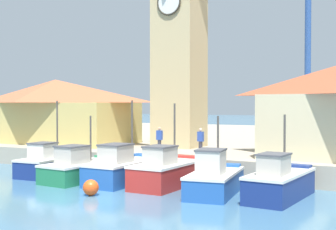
{
  "coord_description": "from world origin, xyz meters",
  "views": [
    {
      "loc": [
        12.25,
        -16.82,
        4.18
      ],
      "look_at": [
        -1.17,
        8.57,
        3.5
      ],
      "focal_mm": 50.0,
      "sensor_mm": 36.0,
      "label": 1
    }
  ],
  "objects": [
    {
      "name": "fishing_boat_mid_left",
      "position": [
        1.21,
        4.07,
        0.75
      ],
      "size": [
        2.24,
        5.02,
        4.21
      ],
      "color": "#AD2823",
      "rests_on": "ground"
    },
    {
      "name": "quay_wharf",
      "position": [
        0.0,
        26.57,
        0.59
      ],
      "size": [
        120.0,
        40.0,
        1.18
      ],
      "primitive_type": "cube",
      "color": "#A89E89",
      "rests_on": "ground"
    },
    {
      "name": "fishing_boat_left_outer",
      "position": [
        -3.78,
        3.48,
        0.67
      ],
      "size": [
        2.52,
        5.08,
        3.52
      ],
      "color": "#237A4C",
      "rests_on": "ground"
    },
    {
      "name": "port_crane_near",
      "position": [
        3.66,
        26.91,
        8.5
      ],
      "size": [
        3.74,
        8.49,
        18.68
      ],
      "color": "navy",
      "rests_on": "quay_wharf"
    },
    {
      "name": "clock_tower",
      "position": [
        -2.34,
        12.5,
        8.95
      ],
      "size": [
        3.52,
        3.52,
        16.24
      ],
      "color": "tan",
      "rests_on": "quay_wharf"
    },
    {
      "name": "fishing_boat_center",
      "position": [
        4.11,
        3.19,
        0.71
      ],
      "size": [
        2.57,
        4.82,
        3.61
      ],
      "color": "#2356A8",
      "rests_on": "ground"
    },
    {
      "name": "fishing_boat_left_inner",
      "position": [
        -1.33,
        3.96,
        0.74
      ],
      "size": [
        2.25,
        5.23,
        4.38
      ],
      "color": "#2356A8",
      "rests_on": "ground"
    },
    {
      "name": "fishing_boat_mid_right",
      "position": [
        7.03,
        3.55,
        0.73
      ],
      "size": [
        2.22,
        4.81,
        3.71
      ],
      "color": "navy",
      "rests_on": "ground"
    },
    {
      "name": "dock_worker_along_quay",
      "position": [
        1.41,
        7.69,
        2.03
      ],
      "size": [
        0.34,
        0.22,
        1.62
      ],
      "color": "#33333D",
      "rests_on": "quay_wharf"
    },
    {
      "name": "dock_worker_near_tower",
      "position": [
        -1.25,
        7.62,
        2.03
      ],
      "size": [
        0.34,
        0.22,
        1.62
      ],
      "color": "#33333D",
      "rests_on": "quay_wharf"
    },
    {
      "name": "mooring_buoy",
      "position": [
        -0.78,
        0.29,
        0.37
      ],
      "size": [
        0.73,
        0.73,
        0.73
      ],
      "primitive_type": "sphere",
      "color": "#E54C19",
      "rests_on": "ground"
    },
    {
      "name": "warehouse_left",
      "position": [
        -12.55,
        11.3,
        3.69
      ],
      "size": [
        12.64,
        6.24,
        4.89
      ],
      "color": "tan",
      "rests_on": "quay_wharf"
    },
    {
      "name": "fishing_boat_far_left",
      "position": [
        -6.63,
        4.16,
        0.68
      ],
      "size": [
        2.22,
        4.6,
        4.38
      ],
      "color": "navy",
      "rests_on": "ground"
    },
    {
      "name": "ground_plane",
      "position": [
        0.0,
        0.0,
        0.0
      ],
      "size": [
        300.0,
        300.0,
        0.0
      ],
      "primitive_type": "plane",
      "color": "teal"
    }
  ]
}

